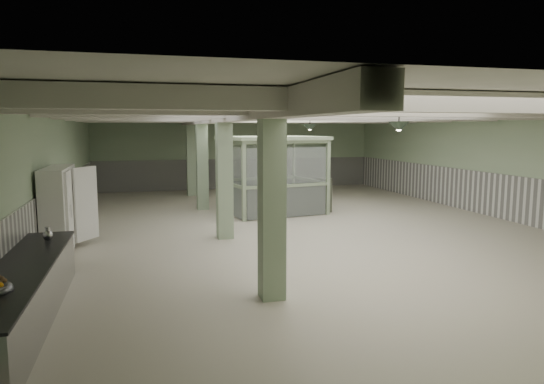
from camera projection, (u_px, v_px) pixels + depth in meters
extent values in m
plane|color=beige|center=(299.00, 226.00, 15.09)|extent=(20.00, 20.00, 0.00)
cube|color=white|center=(300.00, 109.00, 14.62)|extent=(14.00, 20.00, 0.02)
cube|color=#A1B994|center=(237.00, 153.00, 24.43)|extent=(14.00, 0.02, 3.60)
cube|color=#A1B994|center=(53.00, 174.00, 13.05)|extent=(0.02, 20.00, 3.60)
cube|color=#A1B994|center=(493.00, 164.00, 16.67)|extent=(0.02, 20.00, 3.60)
cube|color=silver|center=(56.00, 212.00, 13.19)|extent=(0.05, 19.90, 1.50)
cube|color=silver|center=(490.00, 194.00, 16.80)|extent=(0.05, 19.90, 1.50)
cube|color=silver|center=(237.00, 174.00, 24.54)|extent=(13.90, 0.05, 1.50)
cube|color=silver|center=(218.00, 116.00, 14.01)|extent=(0.45, 19.90, 0.40)
cube|color=silver|center=(453.00, 102.00, 7.47)|extent=(13.90, 0.35, 0.32)
cube|color=silver|center=(377.00, 109.00, 9.86)|extent=(13.90, 0.35, 0.32)
cube|color=silver|center=(331.00, 113.00, 12.25)|extent=(13.90, 0.35, 0.32)
cube|color=silver|center=(300.00, 115.00, 14.65)|extent=(13.90, 0.35, 0.32)
cube|color=silver|center=(278.00, 117.00, 17.04)|extent=(13.90, 0.35, 0.32)
cube|color=silver|center=(261.00, 119.00, 19.43)|extent=(13.90, 0.35, 0.32)
cube|color=silver|center=(247.00, 120.00, 21.83)|extent=(13.90, 0.35, 0.32)
cube|color=#9BB390|center=(272.00, 199.00, 8.47)|extent=(0.42, 0.42, 3.60)
cube|color=#9BB390|center=(224.00, 173.00, 13.26)|extent=(0.42, 0.42, 3.60)
cube|color=#9BB390|center=(202.00, 162.00, 18.04)|extent=(0.42, 0.42, 3.60)
cube|color=#9BB390|center=(191.00, 156.00, 21.87)|extent=(0.42, 0.42, 3.60)
cone|color=#314233|center=(399.00, 127.00, 10.04)|extent=(0.44, 0.44, 0.22)
cone|color=#314233|center=(310.00, 128.00, 15.30)|extent=(0.44, 0.44, 0.22)
cone|color=#314233|center=(269.00, 128.00, 20.09)|extent=(0.44, 0.44, 0.22)
cube|color=#A8A9AD|center=(22.00, 296.00, 7.48)|extent=(0.87, 5.20, 0.88)
cube|color=black|center=(20.00, 268.00, 7.43)|extent=(0.91, 5.24, 0.04)
cube|color=white|center=(59.00, 213.00, 11.72)|extent=(0.54, 2.18, 2.00)
cube|color=white|center=(70.00, 216.00, 11.32)|extent=(0.06, 0.82, 1.90)
cube|color=white|center=(81.00, 208.00, 12.40)|extent=(0.51, 0.71, 1.90)
cube|color=silver|center=(71.00, 215.00, 11.33)|extent=(0.02, 0.05, 0.30)
cube|color=silver|center=(77.00, 209.00, 12.29)|extent=(0.02, 0.05, 0.30)
cube|color=#96AA88|center=(244.00, 182.00, 15.69)|extent=(0.14, 0.14, 2.63)
cube|color=#96AA88|center=(219.00, 175.00, 18.06)|extent=(0.14, 0.14, 2.63)
cube|color=#96AA88|center=(328.00, 178.00, 16.96)|extent=(0.14, 0.14, 2.63)
cube|color=#96AA88|center=(294.00, 172.00, 19.34)|extent=(0.14, 0.14, 2.63)
cube|color=#96AA88|center=(272.00, 138.00, 17.33)|extent=(3.81, 3.37, 0.12)
cube|color=silver|center=(287.00, 202.00, 16.42)|extent=(2.92, 0.52, 1.05)
cube|color=silver|center=(288.00, 166.00, 16.26)|extent=(2.92, 0.52, 1.22)
cube|color=silver|center=(258.00, 193.00, 18.80)|extent=(2.92, 0.52, 1.05)
cube|color=silver|center=(258.00, 161.00, 18.64)|extent=(2.92, 0.52, 1.22)
cube|color=silver|center=(231.00, 200.00, 16.97)|extent=(0.44, 2.40, 1.05)
cube|color=silver|center=(230.00, 165.00, 16.81)|extent=(0.44, 2.40, 1.22)
cube|color=silver|center=(310.00, 195.00, 18.25)|extent=(0.44, 2.40, 1.05)
cube|color=silver|center=(310.00, 162.00, 18.09)|extent=(0.44, 2.40, 1.22)
cube|color=#535849|center=(324.00, 195.00, 17.70)|extent=(0.44, 0.59, 1.23)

